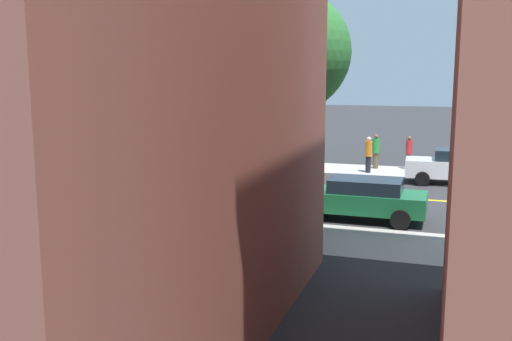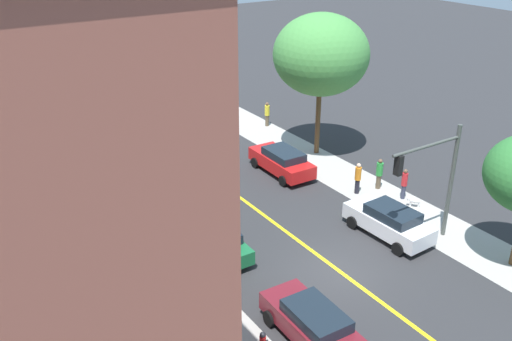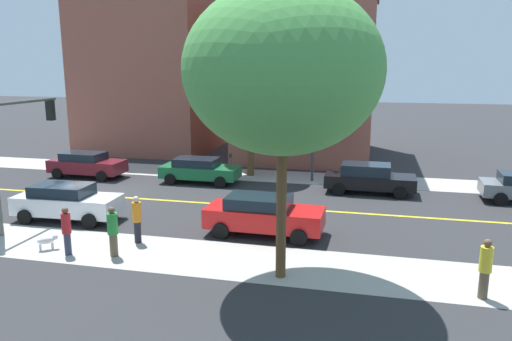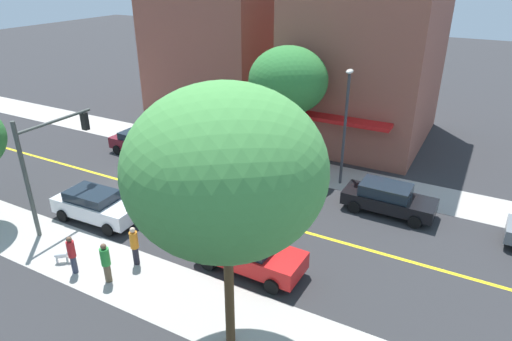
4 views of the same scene
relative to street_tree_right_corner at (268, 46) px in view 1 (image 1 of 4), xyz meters
The scene contains 19 objects.
ground_plane 14.88m from the street_tree_right_corner, 124.27° to the right, with size 140.00×140.00×0.00m, color #2D2D30.
sidewalk_left 19.10m from the street_tree_right_corner, 141.97° to the right, with size 3.23×126.00×0.01m, color #ADA8A0.
sidewalk_right 12.85m from the street_tree_right_corner, 94.80° to the right, with size 3.23×126.00×0.01m, color #ADA8A0.
road_centerline_stripe 14.88m from the street_tree_right_corner, 124.27° to the right, with size 0.20×126.00×0.00m, color yellow.
pale_office_building 21.90m from the street_tree_right_corner, behind, with size 12.29×9.42×11.78m.
street_tree_right_corner is the anchor object (origin of this frame).
street_tree_left_far 14.78m from the street_tree_right_corner, 162.33° to the right, with size 4.68×4.68×7.54m.
parking_meter 15.51m from the street_tree_right_corner, 157.51° to the right, with size 0.12×0.18×1.43m.
traffic_light_mast 12.07m from the street_tree_right_corner, 102.60° to the right, with size 4.21×0.32×5.70m.
street_lamp 13.67m from the street_tree_right_corner, behind, with size 0.70×0.36×6.72m.
red_sedan_right_curb 6.93m from the street_tree_right_corner, 159.64° to the right, with size 2.10×4.66×1.56m.
green_sedan_left_curb 14.56m from the street_tree_right_corner, 149.18° to the right, with size 2.01×4.46×1.42m.
white_sedan_right_curb 12.11m from the street_tree_right_corner, 109.79° to the right, with size 2.12×4.57×1.57m.
black_sedan_left_curb 12.96m from the street_tree_right_corner, 167.27° to the left, with size 2.09×4.65×1.55m.
pedestrian_yellow_shirt 8.11m from the street_tree_right_corner, 88.91° to the left, with size 0.36×0.36×1.80m.
pedestrian_red_shirt 9.47m from the street_tree_right_corner, 90.61° to the right, with size 0.32×0.32×1.75m.
pedestrian_green_shirt 8.17m from the street_tree_right_corner, 93.13° to the right, with size 0.37×0.37×1.81m.
pedestrian_orange_shirt 8.20m from the street_tree_right_corner, 106.85° to the right, with size 0.35×0.35×1.82m.
small_dog 10.62m from the street_tree_right_corner, 92.15° to the right, with size 0.60×0.67×0.55m.
Camera 1 is at (-23.37, 1.50, 4.91)m, focal length 40.67 mm.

